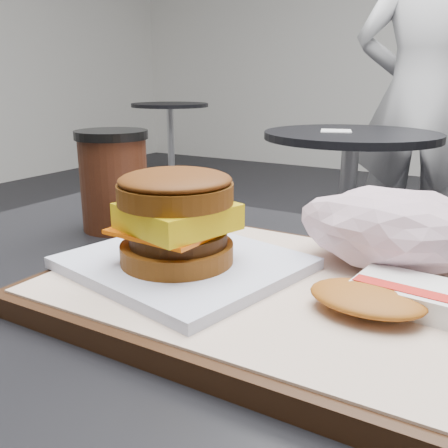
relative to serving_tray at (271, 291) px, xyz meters
The scene contains 9 objects.
serving_tray is the anchor object (origin of this frame).
breakfast_sandwich 0.10m from the serving_tray, 164.74° to the right, with size 0.22×0.21×0.09m.
hash_brown 0.11m from the serving_tray, ahead, with size 0.12×0.10×0.02m.
crumpled_wrapper 0.13m from the serving_tray, 49.87° to the left, with size 0.16×0.13×0.07m, color silver, non-canonical shape.
coffee_cup 0.29m from the serving_tray, 159.61° to the left, with size 0.09×0.09×0.13m.
neighbor_table 1.70m from the serving_tray, 104.31° to the left, with size 0.70×0.70×0.75m.
napkin 1.70m from the serving_tray, 106.43° to the left, with size 0.12×0.12×0.00m, color white.
patron 2.25m from the serving_tray, 96.98° to the left, with size 0.63×0.41×1.73m, color silver.
bg_table_mid 4.04m from the serving_tray, 127.76° to the left, with size 0.66×0.66×0.75m.
Camera 1 is at (0.23, -0.35, 0.96)m, focal length 40.00 mm.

